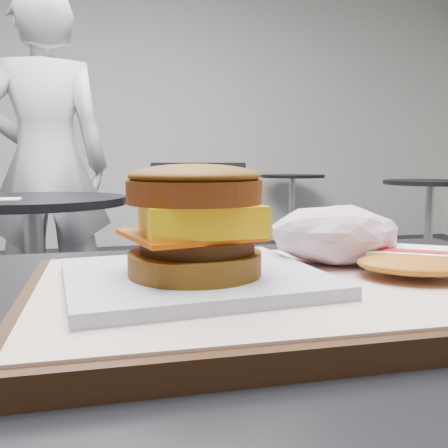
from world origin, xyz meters
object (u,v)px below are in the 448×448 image
(serving_tray, at_px, (271,293))
(breakfast_sandwich, at_px, (195,235))
(neighbor_table, at_px, (34,249))
(patron, at_px, (46,166))
(hash_brown, at_px, (417,262))
(crumpled_wrapper, at_px, (335,234))
(neighbor_chair, at_px, (171,251))

(serving_tray, distance_m, breakfast_sandwich, 0.08)
(breakfast_sandwich, height_order, neighbor_table, breakfast_sandwich)
(patron, bearing_deg, breakfast_sandwich, 97.44)
(hash_brown, xyz_separation_m, crumpled_wrapper, (-0.05, 0.06, 0.02))
(hash_brown, bearing_deg, neighbor_table, 107.80)
(serving_tray, relative_size, neighbor_table, 0.51)
(crumpled_wrapper, bearing_deg, patron, 102.43)
(hash_brown, height_order, neighbor_table, hash_brown)
(crumpled_wrapper, xyz_separation_m, patron, (-0.50, 2.26, 0.05))
(neighbor_chair, xyz_separation_m, patron, (-0.55, 0.61, 0.35))
(serving_tray, xyz_separation_m, patron, (-0.42, 2.31, 0.08))
(serving_tray, height_order, hash_brown, hash_brown)
(serving_tray, distance_m, hash_brown, 0.13)
(serving_tray, distance_m, patron, 2.35)
(hash_brown, relative_size, patron, 0.08)
(serving_tray, xyz_separation_m, neighbor_table, (-0.40, 1.63, -0.23))
(neighbor_chair, distance_m, patron, 0.90)
(neighbor_table, bearing_deg, hash_brown, -72.20)
(serving_tray, bearing_deg, neighbor_chair, 85.49)
(serving_tray, height_order, patron, patron)
(hash_brown, relative_size, crumpled_wrapper, 1.12)
(serving_tray, bearing_deg, breakfast_sandwich, -176.48)
(neighbor_table, bearing_deg, patron, 91.56)
(crumpled_wrapper, bearing_deg, serving_tray, -146.32)
(patron, bearing_deg, serving_tray, 98.95)
(patron, bearing_deg, hash_brown, 101.92)
(breakfast_sandwich, bearing_deg, crumpled_wrapper, 21.92)
(hash_brown, bearing_deg, patron, 103.20)
(serving_tray, xyz_separation_m, breakfast_sandwich, (-0.06, -0.00, 0.05))
(hash_brown, distance_m, patron, 2.38)
(hash_brown, xyz_separation_m, neighbor_chair, (0.01, 1.70, -0.29))
(crumpled_wrapper, bearing_deg, neighbor_chair, 88.13)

